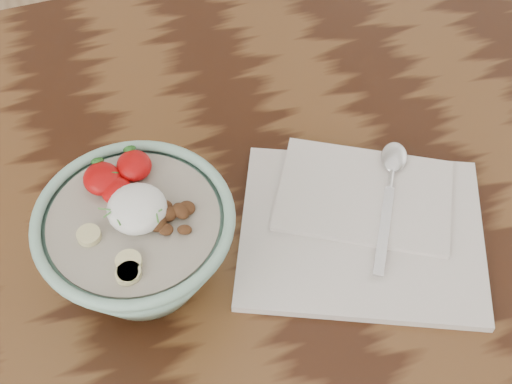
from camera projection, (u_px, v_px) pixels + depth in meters
table at (267, 234)px, 94.03cm from camera, size 160.00×90.00×75.00cm
breakfast_bowl at (139, 241)px, 74.05cm from camera, size 20.42×20.42×13.82cm
napkin at (362, 224)px, 82.89cm from camera, size 34.43×31.64×1.71cm
spoon at (392, 174)px, 85.50cm from camera, size 11.75×17.76×1.01cm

